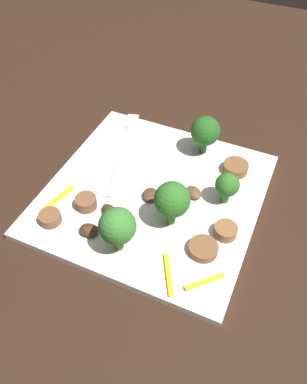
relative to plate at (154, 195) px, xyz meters
name	(u,v)px	position (x,y,z in m)	size (l,w,h in m)	color
ground_plane	(154,197)	(0.00, 0.00, -0.01)	(1.40, 1.40, 0.00)	black
plate	(154,195)	(0.00, 0.00, 0.00)	(0.27, 0.27, 0.01)	white
fork	(125,145)	(0.07, 0.08, 0.01)	(0.18, 0.06, 0.00)	silver
broccoli_floret_0	(172,200)	(-0.04, -0.04, 0.05)	(0.04, 0.04, 0.06)	#347525
broccoli_floret_1	(120,227)	(-0.10, 0.00, 0.05)	(0.04, 0.04, 0.06)	#408630
broccoli_floret_2	(205,131)	(0.10, -0.03, 0.04)	(0.04, 0.04, 0.06)	#296420
broccoli_floret_3	(227,186)	(0.02, -0.09, 0.03)	(0.03, 0.03, 0.05)	#347525
sausage_slice_0	(50,218)	(-0.10, 0.10, 0.01)	(0.03, 0.03, 0.01)	brown
sausage_slice_1	(236,168)	(0.08, -0.09, 0.01)	(0.03, 0.03, 0.01)	brown
sausage_slice_2	(86,202)	(-0.06, 0.07, 0.01)	(0.03, 0.03, 0.02)	brown
sausage_slice_3	(226,231)	(-0.03, -0.11, 0.01)	(0.03, 0.03, 0.01)	brown
sausage_slice_4	(203,249)	(-0.06, -0.09, 0.01)	(0.03, 0.03, 0.01)	brown
mushroom_0	(147,194)	(-0.01, 0.00, 0.01)	(0.02, 0.02, 0.01)	#4C331E
mushroom_1	(111,212)	(-0.06, 0.03, 0.01)	(0.03, 0.02, 0.01)	#422B19
mushroom_2	(194,192)	(0.02, -0.05, 0.01)	(0.02, 0.02, 0.01)	brown
mushroom_4	(89,230)	(-0.09, 0.04, 0.01)	(0.02, 0.02, 0.01)	#422B19
pepper_strip_0	(169,275)	(-0.11, -0.07, 0.01)	(0.05, 0.01, 0.00)	yellow
pepper_strip_2	(204,282)	(-0.10, -0.11, 0.01)	(0.05, 0.00, 0.00)	yellow
pepper_strip_3	(59,198)	(-0.06, 0.11, 0.01)	(0.05, 0.01, 0.00)	yellow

